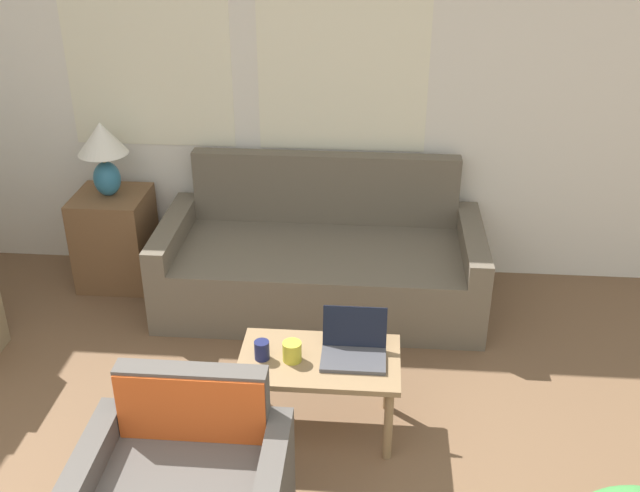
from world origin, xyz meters
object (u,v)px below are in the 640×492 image
(cup_navy, at_px, (262,350))
(cup_yellow, at_px, (292,351))
(laptop, at_px, (354,347))
(coffee_table, at_px, (319,369))
(table_lamp, at_px, (103,148))
(couch, at_px, (321,263))

(cup_navy, height_order, cup_yellow, cup_yellow)
(cup_yellow, bearing_deg, cup_navy, 178.94)
(laptop, relative_size, cup_navy, 3.26)
(coffee_table, height_order, cup_navy, cup_navy)
(table_lamp, xyz_separation_m, laptop, (1.69, -1.40, -0.48))
(table_lamp, relative_size, laptop, 1.57)
(couch, height_order, table_lamp, table_lamp)
(table_lamp, bearing_deg, couch, -5.36)
(coffee_table, bearing_deg, cup_navy, -175.27)
(cup_yellow, bearing_deg, laptop, 11.44)
(coffee_table, bearing_deg, cup_yellow, -168.83)
(couch, height_order, laptop, couch)
(coffee_table, distance_m, cup_navy, 0.30)
(couch, bearing_deg, laptop, -78.31)
(laptop, bearing_deg, cup_yellow, -168.56)
(couch, xyz_separation_m, cup_navy, (-0.19, -1.32, 0.22))
(couch, height_order, cup_yellow, couch)
(coffee_table, xyz_separation_m, cup_navy, (-0.28, -0.02, 0.11))
(table_lamp, relative_size, cup_yellow, 4.88)
(couch, height_order, cup_navy, couch)
(laptop, height_order, cup_yellow, laptop)
(couch, bearing_deg, table_lamp, 174.64)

